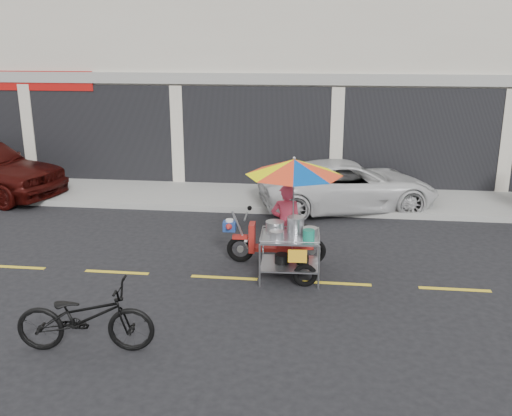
# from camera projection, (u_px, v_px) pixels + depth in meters

# --- Properties ---
(ground) EXTENTS (90.00, 90.00, 0.00)m
(ground) POSITION_uv_depth(u_px,v_px,m) (337.00, 284.00, 9.97)
(ground) COLOR black
(sidewalk) EXTENTS (45.00, 3.00, 0.15)m
(sidewalk) POSITION_uv_depth(u_px,v_px,m) (335.00, 198.00, 15.19)
(sidewalk) COLOR gray
(sidewalk) RESTS_ON ground
(shophouse_block) EXTENTS (36.00, 8.11, 10.40)m
(shophouse_block) POSITION_uv_depth(u_px,v_px,m) (426.00, 37.00, 18.53)
(shophouse_block) COLOR beige
(shophouse_block) RESTS_ON ground
(centerline) EXTENTS (42.00, 0.10, 0.01)m
(centerline) POSITION_uv_depth(u_px,v_px,m) (337.00, 283.00, 9.97)
(centerline) COLOR gold
(centerline) RESTS_ON ground
(white_pickup) EXTENTS (4.85, 3.22, 1.24)m
(white_pickup) POSITION_uv_depth(u_px,v_px,m) (348.00, 185.00, 14.24)
(white_pickup) COLOR silver
(white_pickup) RESTS_ON ground
(near_bicycle) EXTENTS (1.93, 0.86, 0.98)m
(near_bicycle) POSITION_uv_depth(u_px,v_px,m) (85.00, 317.00, 7.69)
(near_bicycle) COLOR black
(near_bicycle) RESTS_ON ground
(food_vendor_rig) EXTENTS (2.24, 1.76, 2.20)m
(food_vendor_rig) POSITION_uv_depth(u_px,v_px,m) (289.00, 199.00, 10.10)
(food_vendor_rig) COLOR black
(food_vendor_rig) RESTS_ON ground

